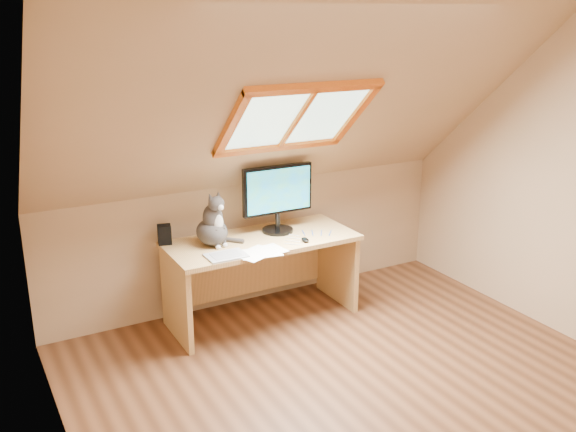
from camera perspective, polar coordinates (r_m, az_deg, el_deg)
ground at (r=4.17m, az=7.98°, el=-16.09°), size 3.50×3.50×0.00m
room_shell at (r=3.51m, az=9.87°, el=2.98°), size 3.52×3.52×2.41m
desk at (r=5.00m, az=-2.69°, el=-4.07°), size 1.45×0.63×0.66m
monitor at (r=4.93m, az=-0.92°, el=1.94°), size 0.58×0.24×0.53m
cat at (r=4.73m, az=-6.72°, el=-0.86°), size 0.29×0.32×0.42m
desk_speaker at (r=4.83m, az=-10.92°, el=-1.62°), size 0.12×0.12×0.14m
graphics_tablet at (r=4.54m, az=-5.53°, el=-3.53°), size 0.28×0.20×0.01m
mouse at (r=4.81m, az=1.53°, el=-2.12°), size 0.07×0.10×0.03m
papers at (r=4.60m, az=-2.41°, el=-3.22°), size 0.35×0.30×0.01m
cables at (r=4.93m, az=1.75°, el=-1.75°), size 0.51×0.26×0.01m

